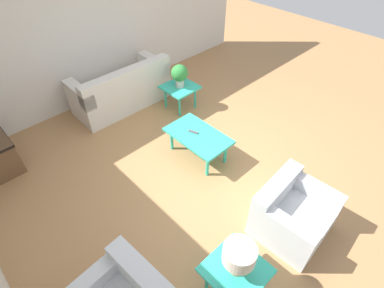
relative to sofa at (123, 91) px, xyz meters
The scene contains 10 objects.
ground_plane 2.40m from the sofa, behind, with size 14.00×14.00×0.00m, color #A87A4C.
wall_right 1.22m from the sofa, ahead, with size 0.12×7.20×2.70m.
sofa is the anchor object (origin of this frame).
armchair 3.78m from the sofa, behind, with size 0.84×0.91×0.71m.
coffee_table 2.02m from the sofa, behind, with size 1.01×0.60×0.44m.
side_table_plant 1.11m from the sofa, 137.05° to the right, with size 0.59×0.59×0.47m.
side_table_lamp 3.98m from the sofa, 162.79° to the left, with size 0.59×0.59×0.47m.
potted_plant 1.17m from the sofa, 137.05° to the right, with size 0.31×0.31×0.43m.
table_lamp 4.00m from the sofa, 162.79° to the left, with size 0.33×0.33×0.41m.
remote_control 1.93m from the sofa, behind, with size 0.16×0.09×0.02m.
Camera 1 is at (-2.11, 2.49, 3.43)m, focal length 28.00 mm.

